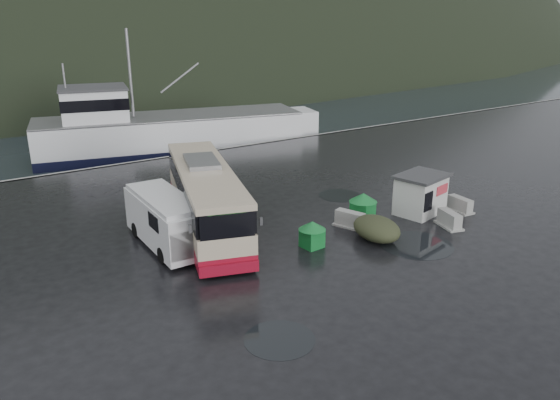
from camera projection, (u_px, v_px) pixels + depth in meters
ground at (286, 243)px, 28.11m from camera, size 160.00×160.00×0.00m
quay_edge at (146, 160)px, 43.83m from camera, size 160.00×0.60×1.50m
coach_bus at (207, 227)px, 30.22m from camera, size 6.96×13.26×3.65m
white_van at (167, 245)px, 27.88m from camera, size 2.35×6.49×2.70m
waste_bin_left at (362, 220)px, 31.30m from camera, size 1.42×1.42×1.60m
waste_bin_right at (312, 247)px, 27.67m from camera, size 1.07×1.07×1.39m
dome_tent at (376, 239)px, 28.64m from camera, size 2.67×3.36×1.18m
ticket_kiosk at (419, 213)px, 32.34m from camera, size 3.45×2.89×2.38m
jersey_barrier_a at (350, 227)px, 30.29m from camera, size 1.42×1.96×0.89m
jersey_barrier_b at (449, 226)px, 30.30m from camera, size 1.34×1.93×0.87m
jersey_barrier_c at (459, 211)px, 32.65m from camera, size 1.01×1.77×0.85m
fishing_trawler at (172, 138)px, 51.77m from camera, size 29.44×12.86×11.51m
puddles at (367, 245)px, 27.91m from camera, size 15.09×14.23×0.01m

